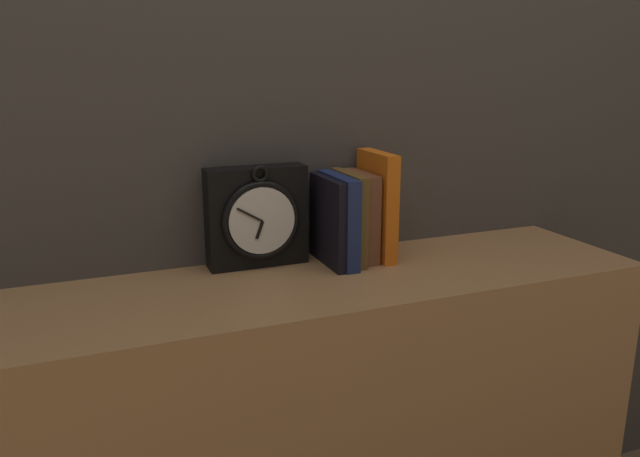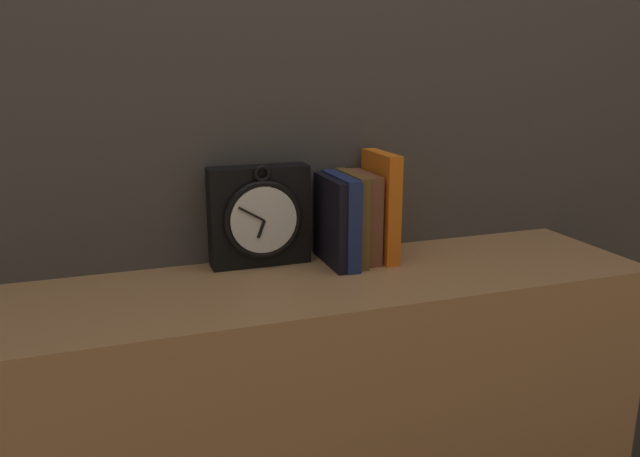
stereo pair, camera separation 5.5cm
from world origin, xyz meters
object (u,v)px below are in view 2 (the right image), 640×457
at_px(book_slot0_black, 330,222).
at_px(book_slot1_navy, 341,220).
at_px(clock, 260,216).
at_px(book_slot4_orange, 380,206).
at_px(book_slot2_brown, 351,218).
at_px(book_slot3_brown, 364,216).

height_order(book_slot0_black, book_slot1_navy, book_slot1_navy).
xyz_separation_m(clock, book_slot4_orange, (0.25, -0.04, 0.01)).
bearing_deg(book_slot1_navy, book_slot0_black, 174.85).
bearing_deg(book_slot2_brown, book_slot3_brown, 13.99).
height_order(book_slot0_black, book_slot4_orange, book_slot4_orange).
xyz_separation_m(book_slot0_black, book_slot1_navy, (0.02, -0.00, 0.00)).
bearing_deg(book_slot0_black, book_slot3_brown, 8.41).
xyz_separation_m(book_slot1_navy, book_slot4_orange, (0.09, 0.01, 0.02)).
distance_m(clock, book_slot3_brown, 0.21).
xyz_separation_m(book_slot2_brown, book_slot4_orange, (0.07, 0.00, 0.02)).
height_order(book_slot1_navy, book_slot2_brown, book_slot2_brown).
bearing_deg(book_slot4_orange, book_slot1_navy, -174.53).
bearing_deg(book_slot3_brown, book_slot0_black, -171.59).
relative_size(book_slot2_brown, book_slot3_brown, 1.01).
xyz_separation_m(book_slot1_navy, book_slot3_brown, (0.06, 0.01, -0.00)).
bearing_deg(book_slot4_orange, book_slot3_brown, 172.02).
relative_size(book_slot3_brown, book_slot4_orange, 0.82).
xyz_separation_m(clock, book_slot0_black, (0.13, -0.04, -0.01)).
bearing_deg(book_slot1_navy, book_slot4_orange, 5.47).
bearing_deg(book_slot3_brown, clock, 171.50).
distance_m(clock, book_slot2_brown, 0.19).
distance_m(book_slot1_navy, book_slot3_brown, 0.06).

